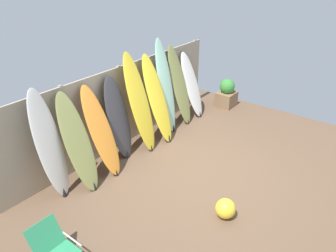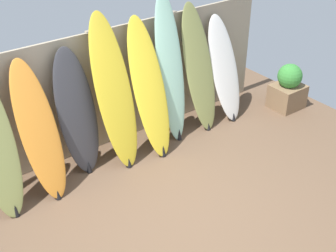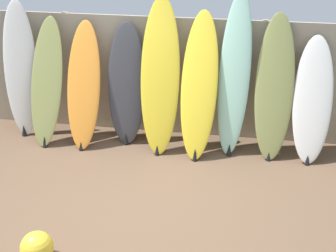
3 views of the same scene
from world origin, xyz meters
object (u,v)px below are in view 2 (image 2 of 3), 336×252
surfboard_orange_2 (39,131)px  surfboard_olive_7 (199,69)px  surfboard_yellow_4 (114,93)px  planter_box (288,88)px  surfboard_yellow_5 (149,89)px  surfboard_charcoal_3 (77,113)px  surfboard_white_8 (224,69)px  surfboard_seafoam_6 (170,70)px

surfboard_orange_2 → surfboard_olive_7: 2.69m
surfboard_yellow_4 → planter_box: (3.16, -0.42, -0.69)m
surfboard_yellow_5 → planter_box: bearing=-8.4°
surfboard_charcoal_3 → surfboard_white_8: 2.61m
surfboard_charcoal_3 → surfboard_olive_7: (2.08, -0.05, 0.10)m
surfboard_charcoal_3 → surfboard_seafoam_6: size_ratio=0.79×
surfboard_charcoal_3 → surfboard_yellow_5: 1.08m
surfboard_yellow_4 → surfboard_olive_7: size_ratio=1.09×
surfboard_charcoal_3 → planter_box: bearing=-8.6°
surfboard_seafoam_6 → surfboard_olive_7: bearing=-0.7°
surfboard_seafoam_6 → surfboard_olive_7: surfboard_seafoam_6 is taller
planter_box → surfboard_seafoam_6: bearing=166.6°
surfboard_yellow_4 → surfboard_olive_7: 1.57m
surfboard_yellow_5 → planter_box: 2.71m
surfboard_charcoal_3 → surfboard_yellow_4: bearing=-14.5°
surfboard_orange_2 → surfboard_olive_7: surfboard_olive_7 is taller
surfboard_yellow_4 → planter_box: surfboard_yellow_4 is taller
surfboard_white_8 → planter_box: surfboard_white_8 is taller
surfboard_olive_7 → planter_box: 1.78m
surfboard_yellow_4 → surfboard_yellow_5: bearing=-3.7°
surfboard_white_8 → planter_box: bearing=-24.5°
surfboard_orange_2 → surfboard_yellow_5: surfboard_yellow_5 is taller
surfboard_seafoam_6 → surfboard_yellow_5: bearing=-165.0°
surfboard_orange_2 → planter_box: surfboard_orange_2 is taller
planter_box → surfboard_white_8: bearing=155.5°
surfboard_charcoal_3 → surfboard_white_8: (2.61, -0.07, -0.04)m
surfboard_orange_2 → surfboard_yellow_4: surfboard_yellow_4 is taller
surfboard_yellow_4 → surfboard_olive_7: bearing=3.0°
surfboard_orange_2 → surfboard_yellow_5: size_ratio=0.89×
surfboard_yellow_4 → surfboard_charcoal_3: bearing=165.5°
surfboard_charcoal_3 → surfboard_orange_2: bearing=-166.9°
surfboard_orange_2 → surfboard_charcoal_3: 0.62m
surfboard_orange_2 → surfboard_seafoam_6: bearing=2.6°
surfboard_seafoam_6 → planter_box: (2.14, -0.51, -0.73)m
surfboard_charcoal_3 → surfboard_yellow_5: bearing=-9.0°
surfboard_white_8 → surfboard_olive_7: bearing=178.1°
surfboard_white_8 → surfboard_yellow_4: bearing=-178.2°
surfboard_seafoam_6 → surfboard_olive_7: 0.57m
surfboard_orange_2 → surfboard_yellow_4: 1.13m
surfboard_yellow_4 → planter_box: 3.26m
surfboard_orange_2 → surfboard_yellow_4: bearing=0.4°
surfboard_seafoam_6 → planter_box: surfboard_seafoam_6 is taller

